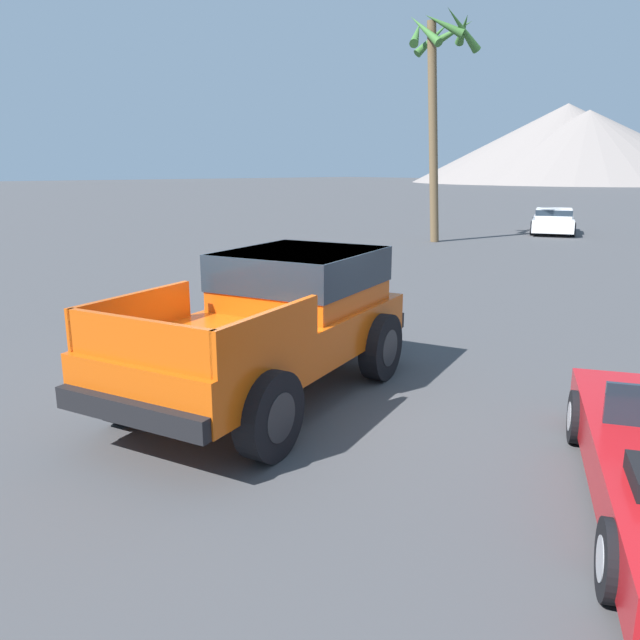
{
  "coord_description": "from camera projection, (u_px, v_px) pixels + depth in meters",
  "views": [
    {
      "loc": [
        6.4,
        -5.17,
        3.08
      ],
      "look_at": [
        -0.08,
        0.74,
        0.94
      ],
      "focal_mm": 35.0,
      "sensor_mm": 36.0,
      "label": 1
    }
  ],
  "objects": [
    {
      "name": "parked_car_white",
      "position": [
        553.0,
        221.0,
        30.23
      ],
      "size": [
        3.67,
        4.77,
        1.2
      ],
      "rotation": [
        0.0,
        0.0,
        0.48
      ],
      "color": "white",
      "rests_on": "ground_plane"
    },
    {
      "name": "palm_tree_tall",
      "position": [
        438.0,
        74.0,
        25.12
      ],
      "size": [
        3.0,
        2.76,
        9.13
      ],
      "color": "brown",
      "rests_on": "ground_plane"
    },
    {
      "name": "orange_pickup_truck",
      "position": [
        280.0,
        314.0,
        8.65
      ],
      "size": [
        3.57,
        5.5,
        1.93
      ],
      "rotation": [
        0.0,
        0.0,
        0.33
      ],
      "color": "#CC4C0C",
      "rests_on": "ground_plane"
    },
    {
      "name": "ground_plane",
      "position": [
        285.0,
        395.0,
        8.71
      ],
      "size": [
        320.0,
        320.0,
        0.0
      ],
      "primitive_type": "plane",
      "color": "#424244"
    },
    {
      "name": "distant_mountain_range",
      "position": [
        618.0,
        143.0,
        127.12
      ],
      "size": [
        108.49,
        65.95,
        17.31
      ],
      "color": "gray",
      "rests_on": "ground_plane"
    }
  ]
}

